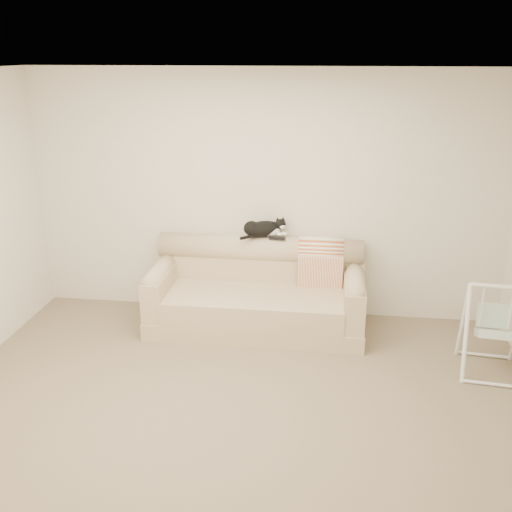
% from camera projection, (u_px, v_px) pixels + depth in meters
% --- Properties ---
extents(ground_plane, '(5.00, 5.00, 0.00)m').
position_uv_depth(ground_plane, '(237.00, 415.00, 4.55)').
color(ground_plane, '#72634F').
rests_on(ground_plane, ground).
extents(room_shell, '(5.04, 4.04, 2.60)m').
position_uv_depth(room_shell, '(234.00, 233.00, 4.03)').
color(room_shell, beige).
rests_on(room_shell, ground).
extents(sofa, '(2.20, 0.93, 0.90)m').
position_uv_depth(sofa, '(257.00, 294.00, 5.94)').
color(sofa, tan).
rests_on(sofa, ground).
extents(remote_a, '(0.19, 0.08, 0.03)m').
position_uv_depth(remote_a, '(259.00, 236.00, 5.98)').
color(remote_a, black).
rests_on(remote_a, sofa).
extents(remote_b, '(0.17, 0.07, 0.02)m').
position_uv_depth(remote_b, '(277.00, 238.00, 5.91)').
color(remote_b, black).
rests_on(remote_b, sofa).
extents(tuxedo_cat, '(0.49, 0.36, 0.20)m').
position_uv_depth(tuxedo_cat, '(263.00, 228.00, 5.93)').
color(tuxedo_cat, black).
rests_on(tuxedo_cat, sofa).
extents(throw_blanket, '(0.47, 0.38, 0.58)m').
position_uv_depth(throw_blanket, '(321.00, 256.00, 5.95)').
color(throw_blanket, '#B84E1D').
rests_on(throw_blanket, sofa).
extents(baby_swing, '(0.57, 0.60, 0.85)m').
position_uv_depth(baby_swing, '(493.00, 328.00, 5.05)').
color(baby_swing, white).
rests_on(baby_swing, ground).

